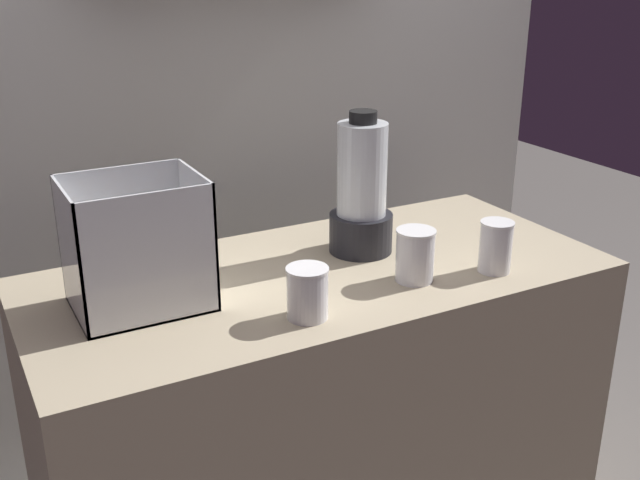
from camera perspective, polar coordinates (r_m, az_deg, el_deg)
counter at (r=2.04m, az=0.00°, el=-14.00°), size 1.40×0.64×0.90m
back_wall_unit at (r=2.40m, az=-8.85°, el=12.16°), size 2.60×0.24×2.50m
carrot_display_bin at (r=1.66m, az=-13.51°, el=-2.03°), size 0.28×0.22×0.29m
blender_pitcher at (r=1.90m, az=3.15°, el=3.38°), size 0.16×0.16×0.36m
juice_cup_beet_far_left at (r=1.58m, az=-0.95°, el=-4.23°), size 0.09×0.09×0.11m
juice_cup_carrot_left at (r=1.77m, az=7.18°, el=-1.43°), size 0.09×0.09×0.13m
juice_cup_carrot_middle at (r=1.85m, az=13.10°, el=-0.70°), size 0.08×0.08×0.13m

